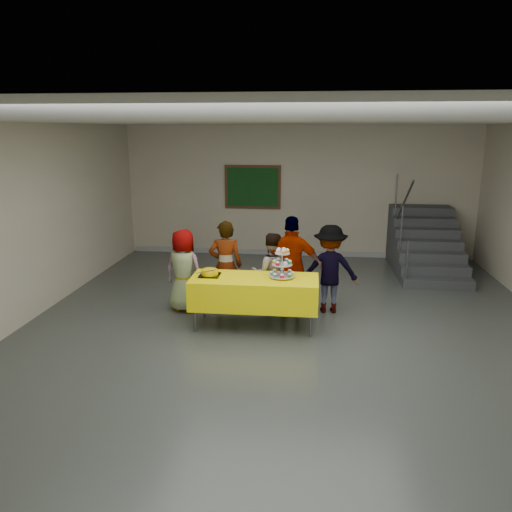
{
  "coord_description": "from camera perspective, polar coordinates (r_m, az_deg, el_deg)",
  "views": [
    {
      "loc": [
        0.31,
        -6.51,
        2.89
      ],
      "look_at": [
        -0.5,
        0.69,
        1.05
      ],
      "focal_mm": 35.0,
      "sensor_mm": 36.0,
      "label": 1
    }
  ],
  "objects": [
    {
      "name": "room_shell",
      "position": [
        6.58,
        3.69,
        7.58
      ],
      "size": [
        10.0,
        10.04,
        3.02
      ],
      "color": "#4C514C",
      "rests_on": "ground"
    },
    {
      "name": "bake_table",
      "position": [
        7.43,
        -0.17,
        -4.07
      ],
      "size": [
        1.88,
        0.78,
        0.77
      ],
      "color": "#595960",
      "rests_on": "ground"
    },
    {
      "name": "cupcake_stand",
      "position": [
        7.33,
        3.0,
        -1.14
      ],
      "size": [
        0.38,
        0.38,
        0.44
      ],
      "color": "silver",
      "rests_on": "bake_table"
    },
    {
      "name": "bear_cake",
      "position": [
        7.48,
        -5.31,
        -1.82
      ],
      "size": [
        0.32,
        0.36,
        0.12
      ],
      "color": "black",
      "rests_on": "bake_table"
    },
    {
      "name": "schoolchild_a",
      "position": [
        8.16,
        -8.26,
        -1.65
      ],
      "size": [
        0.75,
        0.59,
        1.35
      ],
      "primitive_type": "imported",
      "rotation": [
        0.0,
        0.0,
        2.88
      ],
      "color": "slate",
      "rests_on": "ground"
    },
    {
      "name": "schoolchild_b",
      "position": [
        8.12,
        -3.5,
        -1.12
      ],
      "size": [
        0.58,
        0.42,
        1.49
      ],
      "primitive_type": "imported",
      "rotation": [
        0.0,
        0.0,
        3.27
      ],
      "color": "slate",
      "rests_on": "ground"
    },
    {
      "name": "schoolchild_c",
      "position": [
        7.96,
        1.72,
        -2.03
      ],
      "size": [
        0.72,
        0.6,
        1.32
      ],
      "primitive_type": "imported",
      "rotation": [
        0.0,
        0.0,
        3.31
      ],
      "color": "slate",
      "rests_on": "ground"
    },
    {
      "name": "schoolchild_d",
      "position": [
        7.88,
        4.15,
        -1.18
      ],
      "size": [
        0.95,
        0.41,
        1.6
      ],
      "primitive_type": "imported",
      "rotation": [
        0.0,
        0.0,
        3.17
      ],
      "color": "slate",
      "rests_on": "ground"
    },
    {
      "name": "schoolchild_e",
      "position": [
        8.1,
        8.42,
        -1.47
      ],
      "size": [
        0.95,
        0.58,
        1.43
      ],
      "primitive_type": "imported",
      "rotation": [
        0.0,
        0.0,
        3.19
      ],
      "color": "slate",
      "rests_on": "ground"
    },
    {
      "name": "staircase",
      "position": [
        11.17,
        18.61,
        1.07
      ],
      "size": [
        1.3,
        2.4,
        2.04
      ],
      "color": "#424447",
      "rests_on": "ground"
    },
    {
      "name": "noticeboard",
      "position": [
        11.63,
        -0.39,
        7.88
      ],
      "size": [
        1.3,
        0.05,
        1.0
      ],
      "color": "#472B16",
      "rests_on": "ground"
    }
  ]
}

